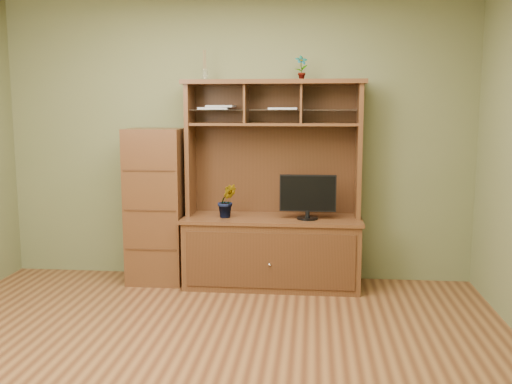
# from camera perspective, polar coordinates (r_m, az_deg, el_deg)

# --- Properties ---
(room) EXTENTS (4.54, 4.04, 2.74)m
(room) POSITION_cam_1_polar(r_m,az_deg,el_deg) (3.54, -6.39, 3.51)
(room) COLOR #502B17
(room) RESTS_ON ground
(media_hutch) EXTENTS (1.66, 0.61, 1.90)m
(media_hutch) POSITION_cam_1_polar(r_m,az_deg,el_deg) (5.31, 1.65, -3.83)
(media_hutch) COLOR #4D2816
(media_hutch) RESTS_ON room
(monitor) EXTENTS (0.51, 0.20, 0.40)m
(monitor) POSITION_cam_1_polar(r_m,az_deg,el_deg) (5.16, 5.20, -0.40)
(monitor) COLOR black
(monitor) RESTS_ON media_hutch
(orchid_plant) EXTENTS (0.20, 0.18, 0.31)m
(orchid_plant) POSITION_cam_1_polar(r_m,az_deg,el_deg) (5.23, -2.92, -0.88)
(orchid_plant) COLOR #20521C
(orchid_plant) RESTS_ON media_hutch
(top_plant) EXTENTS (0.13, 0.11, 0.22)m
(top_plant) POSITION_cam_1_polar(r_m,az_deg,el_deg) (5.27, 4.56, 12.32)
(top_plant) COLOR #2F6724
(top_plant) RESTS_ON media_hutch
(reed_diffuser) EXTENTS (0.05, 0.05, 0.27)m
(reed_diffuser) POSITION_cam_1_polar(r_m,az_deg,el_deg) (5.36, -5.16, 12.21)
(reed_diffuser) COLOR silver
(reed_diffuser) RESTS_ON media_hutch
(magazines) EXTENTS (0.92, 0.22, 0.04)m
(magazines) POSITION_cam_1_polar(r_m,az_deg,el_deg) (5.30, -1.79, 8.42)
(magazines) COLOR #AEAEB2
(magazines) RESTS_ON media_hutch
(side_cabinet) EXTENTS (0.52, 0.48, 1.46)m
(side_cabinet) POSITION_cam_1_polar(r_m,az_deg,el_deg) (5.48, -9.88, -1.37)
(side_cabinet) COLOR #4D2816
(side_cabinet) RESTS_ON room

